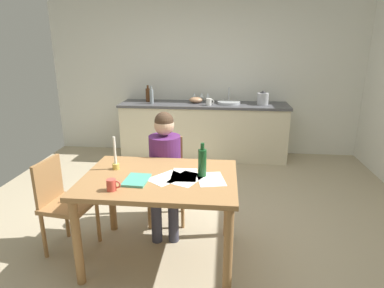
{
  "coord_description": "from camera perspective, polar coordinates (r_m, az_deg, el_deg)",
  "views": [
    {
      "loc": [
        0.34,
        -3.0,
        1.85
      ],
      "look_at": [
        0.02,
        0.19,
        0.85
      ],
      "focal_mm": 30.84,
      "sensor_mm": 36.0,
      "label": 1
    }
  ],
  "objects": [
    {
      "name": "stovetop_kettle",
      "position": [
        5.35,
        12.14,
        7.74
      ],
      "size": [
        0.18,
        0.18,
        0.22
      ],
      "color": "#B7BABF",
      "rests_on": "kitchen_counter"
    },
    {
      "name": "person_seated",
      "position": [
        3.32,
        -4.71,
        -3.43
      ],
      "size": [
        0.38,
        0.62,
        1.19
      ],
      "color": "#592666",
      "rests_on": "ground"
    },
    {
      "name": "chair_at_table",
      "position": [
        3.52,
        -4.52,
        -5.34
      ],
      "size": [
        0.45,
        0.45,
        0.88
      ],
      "color": "#9E7042",
      "rests_on": "ground"
    },
    {
      "name": "mixing_bowl",
      "position": [
        5.39,
        0.68,
        7.65
      ],
      "size": [
        0.21,
        0.21,
        0.1
      ],
      "primitive_type": "ellipsoid",
      "color": "tan",
      "rests_on": "kitchen_counter"
    },
    {
      "name": "dining_table",
      "position": [
        2.81,
        -5.55,
        -7.7
      ],
      "size": [
        1.28,
        0.92,
        0.78
      ],
      "color": "#9E7042",
      "rests_on": "ground"
    },
    {
      "name": "coffee_mug",
      "position": [
        2.56,
        -13.69,
        -6.88
      ],
      "size": [
        0.11,
        0.07,
        0.09
      ],
      "color": "#D84C3F",
      "rests_on": "dining_table"
    },
    {
      "name": "kitchen_counter",
      "position": [
        5.44,
        2.01,
        2.38
      ],
      "size": [
        2.69,
        0.64,
        0.9
      ],
      "color": "beige",
      "rests_on": "ground"
    },
    {
      "name": "candlestick",
      "position": [
        2.96,
        -13.1,
        -2.73
      ],
      "size": [
        0.06,
        0.06,
        0.3
      ],
      "color": "gold",
      "rests_on": "dining_table"
    },
    {
      "name": "sink_unit",
      "position": [
        5.33,
        6.37,
        7.16
      ],
      "size": [
        0.36,
        0.36,
        0.24
      ],
      "color": "#B2B7BC",
      "rests_on": "kitchen_counter"
    },
    {
      "name": "ground_plane",
      "position": [
        3.55,
        -0.59,
        -14.45
      ],
      "size": [
        5.2,
        5.2,
        0.04
      ],
      "primitive_type": "cube",
      "color": "tan"
    },
    {
      "name": "chair_side_empty",
      "position": [
        3.21,
        -21.45,
        -9.19
      ],
      "size": [
        0.45,
        0.45,
        0.86
      ],
      "color": "#9E7042",
      "rests_on": "ground"
    },
    {
      "name": "wine_glass_back_left",
      "position": [
        5.48,
        0.43,
        8.46
      ],
      "size": [
        0.07,
        0.07,
        0.15
      ],
      "color": "silver",
      "rests_on": "kitchen_counter"
    },
    {
      "name": "bottle_vinegar",
      "position": [
        5.36,
        -7.01,
        8.22
      ],
      "size": [
        0.06,
        0.06,
        0.28
      ],
      "color": "#8C999E",
      "rests_on": "kitchen_counter"
    },
    {
      "name": "paper_receipt",
      "position": [
        2.79,
        -1.36,
        -5.35
      ],
      "size": [
        0.22,
        0.3,
        0.0
      ],
      "primitive_type": "cube",
      "rotation": [
        0.0,
        0.0,
        0.04
      ],
      "color": "white",
      "rests_on": "dining_table"
    },
    {
      "name": "bottle_oil",
      "position": [
        5.53,
        -7.62,
        8.45
      ],
      "size": [
        0.07,
        0.07,
        0.27
      ],
      "color": "#593319",
      "rests_on": "kitchen_counter"
    },
    {
      "name": "teacup_on_counter",
      "position": [
        5.18,
        2.96,
        7.29
      ],
      "size": [
        0.13,
        0.08,
        0.11
      ],
      "color": "white",
      "rests_on": "kitchen_counter"
    },
    {
      "name": "book_magazine",
      "position": [
        2.7,
        -9.58,
        -6.17
      ],
      "size": [
        0.19,
        0.26,
        0.02
      ],
      "primitive_type": "cube",
      "rotation": [
        0.0,
        0.0,
        -0.05
      ],
      "color": "teal",
      "rests_on": "dining_table"
    },
    {
      "name": "wine_bottle_on_table",
      "position": [
        2.72,
        1.79,
        -3.17
      ],
      "size": [
        0.07,
        0.07,
        0.29
      ],
      "color": "#194C23",
      "rests_on": "dining_table"
    },
    {
      "name": "wine_glass_by_kettle",
      "position": [
        5.47,
        1.65,
        8.43
      ],
      "size": [
        0.07,
        0.07,
        0.15
      ],
      "color": "silver",
      "rests_on": "kitchen_counter"
    },
    {
      "name": "paper_bill",
      "position": [
        2.71,
        -0.97,
        -6.03
      ],
      "size": [
        0.32,
        0.36,
        0.0
      ],
      "primitive_type": "cube",
      "rotation": [
        0.0,
        0.0,
        -0.43
      ],
      "color": "white",
      "rests_on": "dining_table"
    },
    {
      "name": "paper_letter",
      "position": [
        2.73,
        -4.35,
        -5.87
      ],
      "size": [
        0.35,
        0.36,
        0.0
      ],
      "primitive_type": "cube",
      "rotation": [
        0.0,
        0.0,
        -0.67
      ],
      "color": "white",
      "rests_on": "dining_table"
    },
    {
      "name": "paper_envelope",
      "position": [
        2.71,
        3.27,
        -6.09
      ],
      "size": [
        0.27,
        0.33,
        0.0
      ],
      "primitive_type": "cube",
      "rotation": [
        0.0,
        0.0,
        0.21
      ],
      "color": "white",
      "rests_on": "dining_table"
    },
    {
      "name": "wine_glass_near_sink",
      "position": [
        5.47,
        2.74,
        8.41
      ],
      "size": [
        0.07,
        0.07,
        0.15
      ],
      "color": "silver",
      "rests_on": "kitchen_counter"
    },
    {
      "name": "wall_back",
      "position": [
        5.64,
        2.35,
        11.68
      ],
      "size": [
        5.2,
        0.12,
        2.6
      ],
      "primitive_type": "cube",
      "color": "silver",
      "rests_on": "ground"
    }
  ]
}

